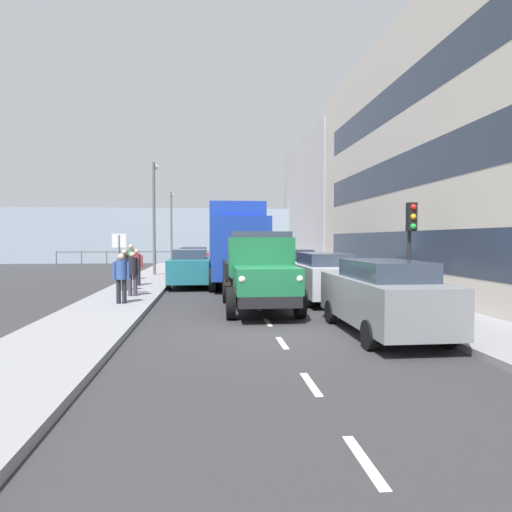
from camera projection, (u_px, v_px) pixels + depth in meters
name	position (u px, v px, depth m)	size (l,w,h in m)	color
ground_plane	(243.00, 287.00, 20.49)	(80.00, 80.00, 0.00)	#2D2D30
sidewalk_left	(341.00, 284.00, 20.96)	(2.47, 36.29, 0.15)	gray
sidewalk_right	(140.00, 286.00, 20.00)	(2.47, 36.29, 0.15)	gray
road_centreline_markings	(244.00, 289.00, 19.70)	(0.12, 32.44, 0.01)	silver
building_far_block	(345.00, 204.00, 36.95)	(7.67, 15.46, 10.17)	#B7B2B7
sea_horizon	(226.00, 236.00, 41.40)	(80.00, 0.80, 5.00)	#8C9EAD
seawall_railing	(228.00, 254.00, 37.89)	(28.08, 0.08, 1.20)	#4C5156
truck_vintage_green	(260.00, 273.00, 13.60)	(2.17, 5.64, 2.43)	black
lorry_cargo_blue	(236.00, 242.00, 21.37)	(2.58, 8.20, 3.87)	#193899
car_grey_kerbside_near	(382.00, 296.00, 10.30)	(1.80, 4.58, 1.72)	slate
car_silver_kerbside_1	(322.00, 276.00, 15.73)	(1.84, 4.49, 1.72)	#B7BABF
car_black_kerbside_2	(293.00, 266.00, 21.18)	(1.81, 4.26, 1.72)	black
car_teal_oppositeside_0	(190.00, 267.00, 20.62)	(1.87, 4.54, 1.72)	#1E6670
car_red_oppositeside_1	(194.00, 261.00, 26.47)	(1.89, 4.64, 1.72)	#B21E1E
pedestrian_near_railing	(121.00, 274.00, 14.17)	(0.53, 0.34, 1.60)	black
pedestrian_couple_a	(133.00, 270.00, 16.04)	(0.53, 0.34, 1.60)	#383342
pedestrian_with_bag	(125.00, 267.00, 17.64)	(0.53, 0.34, 1.64)	#4C473D
pedestrian_couple_b	(137.00, 264.00, 19.62)	(0.53, 0.34, 1.61)	black
pedestrian_strolling	(131.00, 259.00, 22.40)	(0.53, 0.34, 1.78)	#4C473D
traffic_light_near	(411.00, 231.00, 14.07)	(0.28, 0.41, 3.20)	black
lamp_post_promenade	(154.00, 208.00, 25.58)	(0.32, 1.14, 6.43)	#59595B
lamp_post_far	(172.00, 221.00, 36.16)	(0.32, 1.14, 5.82)	#59595B
street_sign	(119.00, 254.00, 16.00)	(0.50, 0.07, 2.25)	#4C4C4C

